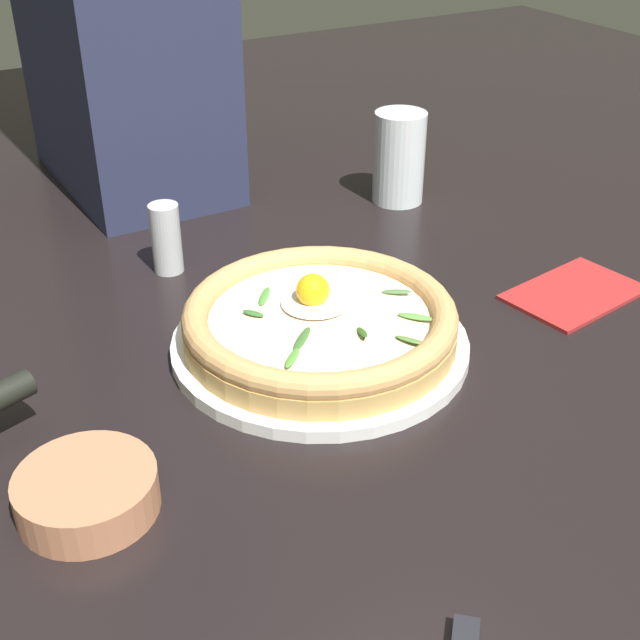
# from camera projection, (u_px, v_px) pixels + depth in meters

# --- Properties ---
(ground_plane) EXTENTS (2.40, 2.40, 0.03)m
(ground_plane) POSITION_uv_depth(u_px,v_px,m) (384.00, 369.00, 0.78)
(ground_plane) COLOR black
(ground_plane) RESTS_ON ground
(pizza_plate) EXTENTS (0.27, 0.27, 0.01)m
(pizza_plate) POSITION_uv_depth(u_px,v_px,m) (320.00, 344.00, 0.78)
(pizza_plate) COLOR white
(pizza_plate) RESTS_ON ground
(pizza) EXTENTS (0.25, 0.25, 0.06)m
(pizza) POSITION_uv_depth(u_px,v_px,m) (320.00, 320.00, 0.77)
(pizza) COLOR tan
(pizza) RESTS_ON pizza_plate
(side_bowl) EXTENTS (0.10, 0.10, 0.03)m
(side_bowl) POSITION_uv_depth(u_px,v_px,m) (87.00, 492.00, 0.60)
(side_bowl) COLOR #B67452
(side_bowl) RESTS_ON ground
(drinking_glass) EXTENTS (0.06, 0.06, 0.11)m
(drinking_glass) POSITION_uv_depth(u_px,v_px,m) (399.00, 164.00, 1.06)
(drinking_glass) COLOR silver
(drinking_glass) RESTS_ON ground
(folded_napkin) EXTENTS (0.15, 0.11, 0.01)m
(folded_napkin) POSITION_uv_depth(u_px,v_px,m) (576.00, 292.00, 0.87)
(folded_napkin) COLOR maroon
(folded_napkin) RESTS_ON ground
(pepper_shaker) EXTENTS (0.03, 0.03, 0.08)m
(pepper_shaker) POSITION_uv_depth(u_px,v_px,m) (166.00, 238.00, 0.90)
(pepper_shaker) COLOR silver
(pepper_shaker) RESTS_ON ground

